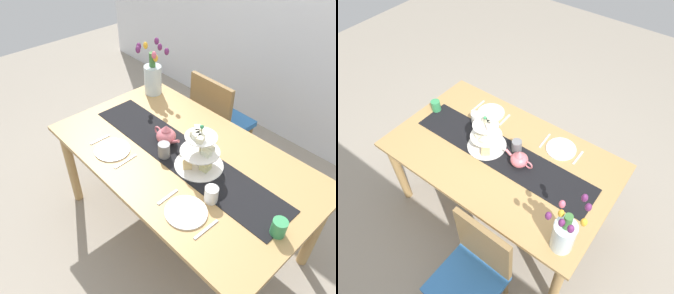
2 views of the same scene
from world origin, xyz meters
The scene contains 17 objects.
ground_plane centered at (0.00, 0.00, 0.00)m, with size 8.00×8.00×0.00m, color gray.
room_wall_rear centered at (0.00, 1.60, 1.30)m, with size 6.00×0.08×2.60m, color silver.
dining_table centered at (0.00, 0.00, 0.65)m, with size 1.72×1.01×0.74m.
chair_left centered at (-0.33, 0.73, 0.50)m, with size 0.43×0.43×0.91m.
table_runner centered at (0.00, -0.01, 0.74)m, with size 1.49×0.30×0.00m, color black.
tiered_cake_stand centered at (0.14, 0.00, 0.84)m, with size 0.30×0.30×0.30m.
teapot centered at (-0.16, 0.00, 0.80)m, with size 0.24×0.13×0.14m.
tulip_vase centered at (-0.72, 0.35, 0.89)m, with size 0.20×0.24×0.42m.
dinner_plate_left centered at (-0.33, -0.31, 0.75)m, with size 0.23×0.23×0.01m, color white.
fork_left centered at (-0.48, -0.31, 0.74)m, with size 0.02×0.15×0.01m, color silver.
knife_left centered at (-0.19, -0.31, 0.74)m, with size 0.01×0.17×0.01m, color silver.
dinner_plate_right centered at (0.35, -0.31, 0.75)m, with size 0.23×0.23×0.01m, color white.
fork_right centered at (0.20, -0.31, 0.74)m, with size 0.02×0.15×0.01m, color silver.
knife_right centered at (0.49, -0.31, 0.74)m, with size 0.01×0.17×0.01m, color silver.
mug_grey centered at (-0.07, -0.10, 0.79)m, with size 0.08×0.08×0.10m, color slate.
mug_white_text centered at (0.38, -0.15, 0.79)m, with size 0.08×0.08×0.10m, color white.
mug_orange centered at (0.74, -0.06, 0.79)m, with size 0.08×0.08×0.10m, color #389356.
Camera 1 is at (1.12, -1.13, 2.13)m, focal length 35.57 mm.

